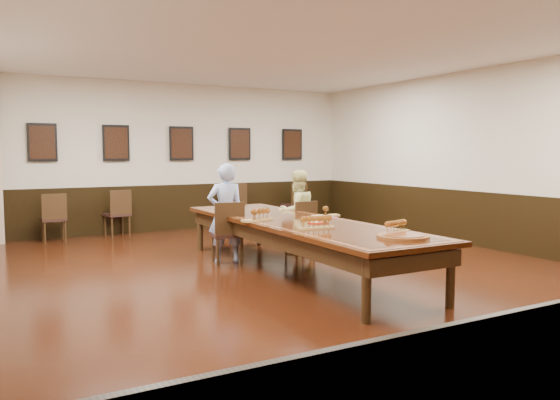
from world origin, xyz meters
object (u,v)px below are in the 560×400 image
carved_platter (403,236)px  person_man (226,213)px  chair_man (227,233)px  spare_chair_c (233,205)px  spare_chair_d (294,203)px  conference_table (297,230)px  person_woman (297,212)px  spare_chair_b (117,213)px  chair_woman (300,227)px  spare_chair_a (53,218)px

carved_platter → person_man: bearing=104.2°
chair_man → spare_chair_c: spare_chair_c is taller
spare_chair_c → spare_chair_d: spare_chair_c is taller
spare_chair_d → conference_table: size_ratio=0.20×
person_woman → conference_table: 1.56m
spare_chair_b → carved_platter: bearing=94.6°
chair_woman → spare_chair_c: 3.59m
spare_chair_a → conference_table: spare_chair_a is taller
chair_woman → spare_chair_a: size_ratio=0.96×
spare_chair_a → person_man: 3.98m
conference_table → chair_man: bearing=119.8°
conference_table → spare_chair_b: bearing=107.3°
spare_chair_c → chair_man: bearing=52.8°
chair_man → spare_chair_d: bearing=-121.2°
spare_chair_b → carved_platter: size_ratio=1.61×
person_woman → spare_chair_a: bearing=-43.9°
person_woman → person_man: bearing=5.6°
chair_man → spare_chair_a: bearing=-47.5°
spare_chair_a → conference_table: bearing=121.0°
spare_chair_c → conference_table: bearing=64.6°
chair_woman → person_man: (-1.39, -0.07, 0.32)m
spare_chair_d → person_man: 4.75m
chair_man → spare_chair_a: size_ratio=1.03×
spare_chair_c → conference_table: (-1.15, -4.81, 0.10)m
chair_woman → spare_chair_d: 3.86m
spare_chair_d → person_woman: person_woman is taller
spare_chair_b → person_man: size_ratio=0.62×
person_woman → carved_platter: person_woman is taller
chair_man → person_woman: person_woman is taller
spare_chair_c → spare_chair_a: bearing=-7.9°
spare_chair_c → person_woman: bearing=72.2°
chair_man → spare_chair_b: chair_man is taller
person_man → conference_table: person_man is taller
chair_man → carved_platter: size_ratio=1.63×
person_man → person_woman: person_man is taller
spare_chair_a → spare_chair_b: (1.23, 0.18, 0.01)m
person_woman → conference_table: size_ratio=0.28×
chair_man → carved_platter: bearing=116.5°
chair_man → person_man: size_ratio=0.63×
spare_chair_d → spare_chair_a: bearing=-6.7°
spare_chair_a → conference_table: size_ratio=0.19×
person_man → person_woman: 1.40m
carved_platter → spare_chair_a: bearing=114.0°
chair_man → conference_table: bearing=131.3°
spare_chair_b → person_man: bearing=94.5°
chair_man → spare_chair_c: (1.76, 3.75, 0.03)m
chair_woman → spare_chair_a: bearing=-44.7°
spare_chair_a → conference_table: 5.28m
chair_man → chair_woman: 1.42m
spare_chair_c → person_man: 4.05m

